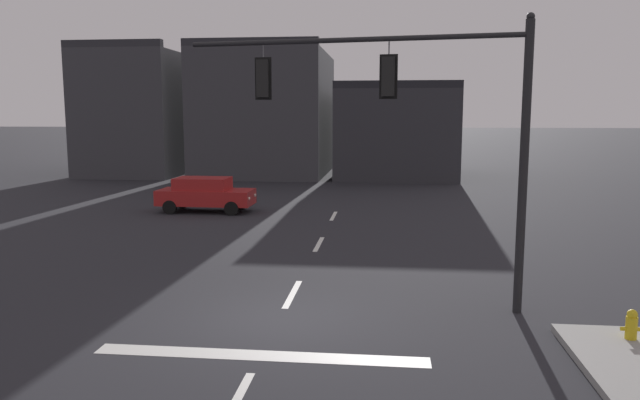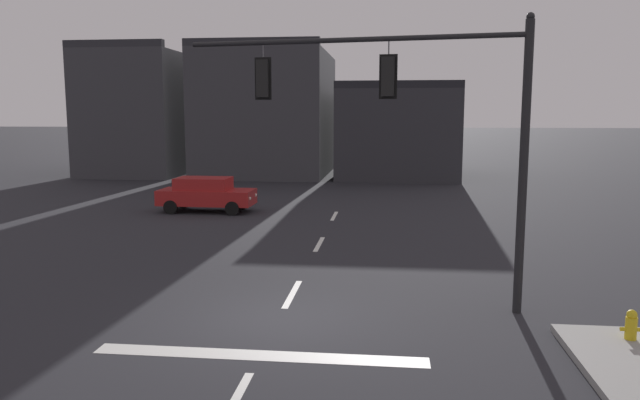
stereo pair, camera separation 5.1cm
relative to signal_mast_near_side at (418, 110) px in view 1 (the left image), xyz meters
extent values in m
plane|color=#232328|center=(-3.03, -1.51, -4.64)|extent=(400.00, 400.00, 0.00)
cube|color=silver|center=(-3.03, -3.51, -4.63)|extent=(6.40, 0.50, 0.01)
cube|color=silver|center=(-3.03, 0.49, -4.63)|extent=(0.16, 2.40, 0.01)
cube|color=silver|center=(-3.03, 6.49, -4.63)|extent=(0.16, 2.40, 0.01)
cube|color=silver|center=(-3.03, 12.49, -4.63)|extent=(0.16, 2.40, 0.01)
cylinder|color=black|center=(2.35, -0.35, -1.34)|extent=(0.20, 0.20, 6.58)
cylinder|color=black|center=(-1.60, 0.22, 1.62)|extent=(7.91, 1.27, 0.12)
sphere|color=black|center=(2.35, -0.35, 2.00)|extent=(0.18, 0.18, 0.18)
cylinder|color=#56565B|center=(-0.69, 0.09, 1.39)|extent=(0.03, 0.03, 0.35)
cube|color=black|center=(-0.69, 0.09, 0.76)|extent=(0.33, 0.28, 0.90)
sphere|color=red|center=(-0.67, 0.22, 1.04)|extent=(0.20, 0.20, 0.20)
sphere|color=#2D2314|center=(-0.67, 0.22, 0.76)|extent=(0.20, 0.20, 0.20)
sphere|color=black|center=(-0.67, 0.22, 0.48)|extent=(0.20, 0.20, 0.20)
cube|color=black|center=(-0.69, 0.07, 0.76)|extent=(0.42, 0.09, 1.02)
cylinder|color=#56565B|center=(-3.72, 0.53, 1.39)|extent=(0.03, 0.03, 0.35)
cube|color=black|center=(-3.72, 0.53, 0.76)|extent=(0.33, 0.28, 0.90)
sphere|color=red|center=(-3.70, 0.66, 1.04)|extent=(0.20, 0.20, 0.20)
sphere|color=#2D2314|center=(-3.70, 0.66, 0.76)|extent=(0.20, 0.20, 0.20)
sphere|color=black|center=(-3.70, 0.66, 0.48)|extent=(0.20, 0.20, 0.20)
cube|color=black|center=(-3.72, 0.51, 0.76)|extent=(0.42, 0.09, 1.02)
cube|color=#A81E1E|center=(-9.08, 13.03, -3.94)|extent=(4.43, 1.87, 0.70)
cube|color=#A81E1E|center=(-9.23, 13.03, -3.31)|extent=(2.49, 1.64, 0.56)
cube|color=#2D3842|center=(-8.46, 13.02, -3.33)|extent=(0.27, 1.52, 0.47)
cube|color=#2D3842|center=(-10.40, 13.05, -3.33)|extent=(0.24, 1.52, 0.46)
cylinder|color=black|center=(-7.61, 13.86, -4.32)|extent=(0.64, 0.23, 0.64)
cylinder|color=black|center=(-7.64, 12.16, -4.32)|extent=(0.64, 0.23, 0.64)
cylinder|color=black|center=(-10.52, 13.91, -4.32)|extent=(0.64, 0.23, 0.64)
cylinder|color=black|center=(-10.55, 12.21, -4.32)|extent=(0.64, 0.23, 0.64)
sphere|color=silver|center=(-6.89, 13.57, -3.89)|extent=(0.16, 0.16, 0.16)
sphere|color=silver|center=(-6.91, 12.42, -3.89)|extent=(0.16, 0.16, 0.16)
cube|color=maroon|center=(-11.26, 13.07, -3.86)|extent=(0.06, 1.37, 0.12)
cylinder|color=gold|center=(4.13, -2.25, -4.31)|extent=(0.22, 0.22, 0.55)
cylinder|color=gold|center=(4.13, -2.25, -4.59)|extent=(0.30, 0.30, 0.10)
sphere|color=gold|center=(4.13, -2.25, -3.99)|extent=(0.20, 0.20, 0.20)
cylinder|color=gold|center=(3.98, -2.25, -4.28)|extent=(0.10, 0.08, 0.08)
cylinder|color=gold|center=(4.28, -2.25, -4.28)|extent=(0.10, 0.08, 0.08)
cube|color=#38383D|center=(-19.42, 32.52, -0.11)|extent=(7.02, 13.23, 9.06)
cube|color=#2B2B30|center=(-19.42, 26.21, 4.67)|extent=(7.02, 0.60, 0.50)
cube|color=#38383D|center=(-9.86, 31.78, -0.10)|extent=(9.25, 11.74, 9.07)
cube|color=#2B2B30|center=(-9.86, 26.21, 4.69)|extent=(9.25, 0.60, 0.50)
cube|color=#2D2D33|center=(-0.07, 31.53, -1.52)|extent=(8.45, 11.24, 6.22)
cube|color=black|center=(-0.07, 26.21, 1.84)|extent=(8.45, 0.60, 0.50)
camera|label=1|loc=(-0.71, -14.26, -0.10)|focal=33.98mm
camera|label=2|loc=(-0.66, -14.26, -0.10)|focal=33.98mm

